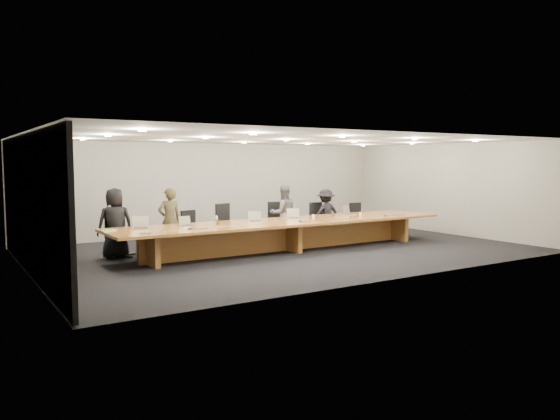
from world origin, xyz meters
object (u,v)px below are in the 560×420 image
object	(u,v)px
chair_mid_left	(229,225)
chair_right	(320,220)
person_a	(115,223)
laptop_a	(141,222)
person_b	(170,220)
laptop_d	(294,213)
mic_left	(190,229)
laptop_e	(350,210)
mic_center	(300,221)
chair_left	(193,230)
water_bottle	(216,220)
laptop_b	(186,221)
paper_cup_far	(360,214)
chair_far_left	(120,233)
conference_table	(286,230)
paper_cup_near	(313,216)
av_box	(145,233)
chair_mid_right	(279,222)
laptop_c	(255,216)
person_d	(326,214)
person_c	(283,214)

from	to	relation	value
chair_mid_left	chair_right	bearing A→B (deg)	-17.58
person_a	laptop_a	world-z (taller)	person_a
person_b	laptop_d	size ratio (longest dim) A/B	4.75
mic_left	laptop_e	bearing A→B (deg)	8.09
person_b	mic_center	xyz separation A→B (m)	(2.78, -1.64, -0.04)
chair_left	water_bottle	bearing A→B (deg)	-93.39
laptop_b	person_a	bearing A→B (deg)	144.97
paper_cup_far	mic_left	world-z (taller)	paper_cup_far
chair_far_left	water_bottle	distance (m)	2.26
conference_table	mic_center	bearing A→B (deg)	-65.10
water_bottle	mic_center	bearing A→B (deg)	-17.37
mic_left	chair_right	bearing A→B (deg)	18.96
paper_cup_near	mic_left	distance (m)	3.71
conference_table	water_bottle	xyz separation A→B (m)	(-1.83, 0.26, 0.33)
laptop_a	laptop_b	world-z (taller)	laptop_a
av_box	water_bottle	bearing A→B (deg)	36.43
mic_center	chair_mid_right	bearing A→B (deg)	76.39
chair_far_left	laptop_c	distance (m)	3.28
laptop_d	water_bottle	distance (m)	2.32
chair_far_left	chair_mid_left	size ratio (longest dim) A/B	1.01
laptop_a	person_d	bearing A→B (deg)	26.34
laptop_c	laptop_e	xyz separation A→B (m)	(3.13, 0.07, 0.01)
laptop_d	mic_left	distance (m)	3.33
laptop_a	av_box	world-z (taller)	laptop_a
mic_left	mic_center	bearing A→B (deg)	-0.45
chair_far_left	person_a	world-z (taller)	person_a
laptop_c	paper_cup_far	size ratio (longest dim) A/B	3.66
person_a	mic_left	world-z (taller)	person_a
chair_right	laptop_b	distance (m)	4.70
chair_mid_right	laptop_c	size ratio (longest dim) A/B	3.53
chair_far_left	laptop_e	size ratio (longest dim) A/B	3.40
mic_center	paper_cup_far	bearing A→B (deg)	10.19
person_b	laptop_d	world-z (taller)	person_b
chair_mid_left	laptop_a	size ratio (longest dim) A/B	3.17
mic_left	paper_cup_near	bearing A→B (deg)	7.16
chair_mid_left	laptop_e	xyz separation A→B (m)	(3.38, -0.89, 0.31)
laptop_d	laptop_e	world-z (taller)	laptop_e
person_a	water_bottle	world-z (taller)	person_a
conference_table	person_c	xyz separation A→B (m)	(0.67, 1.17, 0.28)
person_d	laptop_a	size ratio (longest dim) A/B	3.91
conference_table	laptop_a	world-z (taller)	laptop_a
chair_mid_left	av_box	size ratio (longest dim) A/B	5.18
conference_table	person_c	size ratio (longest dim) A/B	5.61
laptop_d	mic_center	xyz separation A→B (m)	(-0.32, -0.74, -0.12)
person_d	laptop_e	xyz separation A→B (m)	(0.20, -0.87, 0.17)
paper_cup_near	mic_left	size ratio (longest dim) A/B	0.72
mic_center	person_d	bearing A→B (deg)	38.64
conference_table	paper_cup_near	distance (m)	0.98
laptop_d	person_b	bearing A→B (deg)	-175.66
person_c	water_bottle	bearing A→B (deg)	33.39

